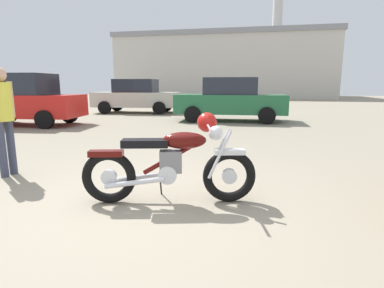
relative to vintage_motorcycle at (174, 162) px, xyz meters
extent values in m
plane|color=gray|center=(-0.35, -0.25, -0.49)|extent=(80.00, 80.00, 0.00)
torus|color=black|center=(0.66, 0.11, -0.17)|extent=(0.65, 0.23, 0.64)
cylinder|color=silver|center=(0.66, 0.11, -0.17)|extent=(0.19, 0.11, 0.18)
torus|color=black|center=(-0.75, -0.18, -0.17)|extent=(0.65, 0.23, 0.64)
cylinder|color=silver|center=(-0.75, -0.18, -0.17)|extent=(0.19, 0.11, 0.18)
cube|color=silver|center=(0.66, 0.11, 0.13)|extent=(0.38, 0.20, 0.06)
cube|color=#4C0C0A|center=(-0.77, -0.18, 0.12)|extent=(0.42, 0.21, 0.07)
cylinder|color=silver|center=(0.52, 0.15, 0.11)|extent=(0.29, 0.09, 0.58)
cylinder|color=silver|center=(0.55, 0.01, 0.11)|extent=(0.29, 0.09, 0.58)
sphere|color=silver|center=(0.49, 0.07, 0.35)|extent=(0.17, 0.17, 0.17)
cylinder|color=silver|center=(0.41, 0.06, 0.42)|extent=(0.15, 0.61, 0.03)
sphere|color=#B21914|center=(0.35, 0.35, 0.44)|extent=(0.25, 0.25, 0.25)
cylinder|color=#4C0C0A|center=(0.01, -0.02, 0.09)|extent=(0.75, 0.20, 0.47)
ellipsoid|color=#4C0C0A|center=(0.13, 0.00, 0.27)|extent=(0.55, 0.32, 0.20)
cube|color=black|center=(-0.32, -0.09, 0.24)|extent=(0.57, 0.30, 0.09)
cube|color=slate|center=(-0.03, -0.03, 0.02)|extent=(0.29, 0.23, 0.26)
cylinder|color=silver|center=(-0.07, -0.04, -0.13)|extent=(0.25, 0.24, 0.22)
cylinder|color=silver|center=(-0.46, -0.02, -0.21)|extent=(0.70, 0.20, 0.14)
cylinder|color=silver|center=(-0.42, -0.21, -0.21)|extent=(0.70, 0.20, 0.14)
cylinder|color=black|center=(-0.20, 0.11, -0.33)|extent=(0.07, 0.24, 0.33)
cylinder|color=#383D51|center=(-2.81, 0.55, -0.06)|extent=(0.12, 0.12, 0.86)
cylinder|color=#383D51|center=(-2.80, 0.73, -0.06)|extent=(0.12, 0.12, 0.86)
cylinder|color=gold|center=(-2.80, 0.64, 0.66)|extent=(0.30, 0.30, 0.58)
cylinder|color=tan|center=(-2.80, 0.83, 0.69)|extent=(0.08, 0.08, 0.55)
cylinder|color=black|center=(-5.63, 7.09, -0.19)|extent=(0.61, 0.23, 0.60)
cylinder|color=black|center=(-5.52, 5.46, -0.19)|extent=(0.61, 0.23, 0.60)
cylinder|color=black|center=(-8.02, 6.94, -0.19)|extent=(0.61, 0.23, 0.60)
cube|color=red|center=(-6.77, 6.20, 0.19)|extent=(4.00, 1.89, 0.76)
cube|color=#232833|center=(-7.02, 6.18, 0.93)|extent=(2.50, 1.68, 0.72)
cylinder|color=black|center=(-3.30, 12.51, -0.18)|extent=(0.63, 0.24, 0.62)
cylinder|color=black|center=(-3.20, 10.79, -0.18)|extent=(0.63, 0.24, 0.62)
cylinder|color=black|center=(-5.99, 12.35, -0.18)|extent=(0.63, 0.24, 0.62)
cylinder|color=black|center=(-5.89, 10.63, -0.18)|extent=(0.63, 0.24, 0.62)
cube|color=beige|center=(-4.59, 11.57, 0.18)|extent=(4.29, 1.96, 0.72)
cube|color=#232833|center=(-4.59, 11.57, 0.86)|extent=(2.09, 1.67, 0.64)
cylinder|color=black|center=(1.62, 9.58, -0.18)|extent=(0.62, 0.20, 0.62)
cylinder|color=black|center=(1.61, 7.86, -0.18)|extent=(0.62, 0.20, 0.62)
cylinder|color=black|center=(-1.08, 9.59, -0.18)|extent=(0.62, 0.20, 0.62)
cylinder|color=black|center=(-1.09, 7.87, -0.18)|extent=(0.62, 0.20, 0.62)
cube|color=#23663D|center=(0.26, 8.73, 0.18)|extent=(4.20, 1.73, 0.72)
cube|color=#232833|center=(0.26, 8.73, 0.86)|extent=(2.00, 1.57, 0.64)
cube|color=beige|center=(-1.54, 35.06, 2.68)|extent=(23.41, 14.52, 6.35)
cube|color=gray|center=(-1.54, 35.06, 6.10)|extent=(23.72, 14.83, 0.50)
cylinder|color=beige|center=(4.17, 34.82, 9.68)|extent=(1.10, 1.10, 7.65)
camera|label=1|loc=(0.81, -3.50, 0.91)|focal=28.91mm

